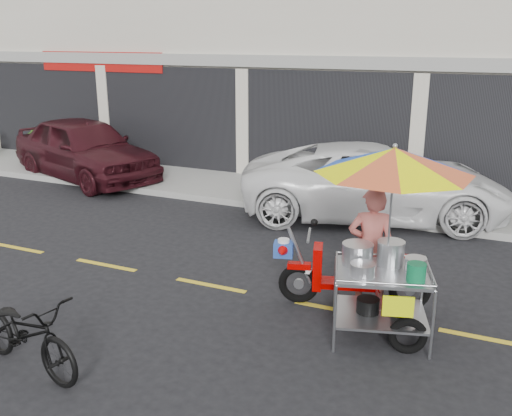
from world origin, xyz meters
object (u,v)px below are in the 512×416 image
at_px(food_vendor_rig, 382,212).
at_px(white_pickup, 376,182).
at_px(near_bicycle, 26,333).
at_px(maroon_sedan, 85,149).

bearing_deg(food_vendor_rig, white_pickup, 86.95).
xyz_separation_m(near_bicycle, food_vendor_rig, (3.39, 2.72, 1.10)).
height_order(near_bicycle, food_vendor_rig, food_vendor_rig).
bearing_deg(maroon_sedan, food_vendor_rig, -99.18).
bearing_deg(near_bicycle, food_vendor_rig, -40.50).
relative_size(maroon_sedan, white_pickup, 0.88).
distance_m(maroon_sedan, near_bicycle, 9.38).
distance_m(white_pickup, near_bicycle, 7.76).
bearing_deg(food_vendor_rig, near_bicycle, -157.21).
height_order(maroon_sedan, near_bicycle, maroon_sedan).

